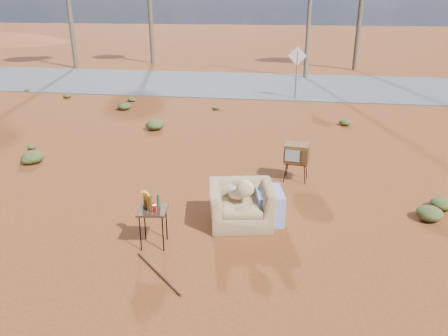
# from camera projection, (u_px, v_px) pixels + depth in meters

# --- Properties ---
(ground) EXTENTS (140.00, 140.00, 0.00)m
(ground) POSITION_uv_depth(u_px,v_px,m) (206.00, 236.00, 7.88)
(ground) COLOR brown
(ground) RESTS_ON ground
(highway) EXTENTS (140.00, 7.00, 0.04)m
(highway) POSITION_uv_depth(u_px,v_px,m) (265.00, 85.00, 21.69)
(highway) COLOR #565659
(highway) RESTS_ON ground
(armchair) EXTENTS (1.50, 1.15, 1.04)m
(armchair) POSITION_uv_depth(u_px,v_px,m) (246.00, 199.00, 8.19)
(armchair) COLOR #9A7C54
(armchair) RESTS_ON ground
(tv_unit) EXTENTS (0.60, 0.51, 0.89)m
(tv_unit) POSITION_uv_depth(u_px,v_px,m) (297.00, 154.00, 10.07)
(tv_unit) COLOR black
(tv_unit) RESTS_ON ground
(side_table) EXTENTS (0.53, 0.53, 0.97)m
(side_table) POSITION_uv_depth(u_px,v_px,m) (151.00, 207.00, 7.36)
(side_table) COLOR #382014
(side_table) RESTS_ON ground
(rusty_bar) EXTENTS (1.00, 1.00, 0.04)m
(rusty_bar) POSITION_uv_depth(u_px,v_px,m) (158.00, 273.00, 6.78)
(rusty_bar) COLOR #502B15
(rusty_bar) RESTS_ON ground
(road_sign) EXTENTS (0.78, 0.06, 2.19)m
(road_sign) POSITION_uv_depth(u_px,v_px,m) (297.00, 63.00, 18.17)
(road_sign) COLOR brown
(road_sign) RESTS_ON ground
(scrub_patch) EXTENTS (17.49, 8.07, 0.33)m
(scrub_patch) POSITION_uv_depth(u_px,v_px,m) (208.00, 149.00, 12.01)
(scrub_patch) COLOR #484F22
(scrub_patch) RESTS_ON ground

